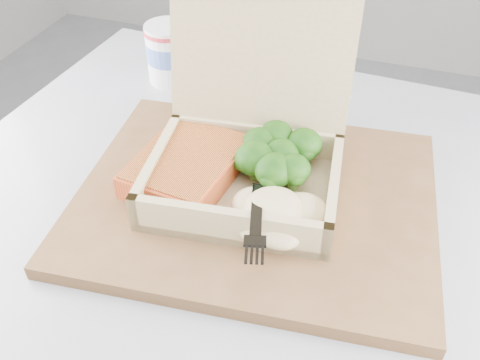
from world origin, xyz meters
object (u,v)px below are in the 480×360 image
(takeout_container, at_px, (249,143))
(paper_cup, at_px, (169,51))
(cafe_table, at_px, (248,343))
(serving_tray, at_px, (256,199))

(takeout_container, xyz_separation_m, paper_cup, (-0.19, 0.20, -0.02))
(takeout_container, bearing_deg, cafe_table, -77.87)
(serving_tray, relative_size, paper_cup, 4.48)
(serving_tray, xyz_separation_m, paper_cup, (-0.20, 0.22, 0.04))
(takeout_container, distance_m, paper_cup, 0.27)
(cafe_table, relative_size, paper_cup, 9.65)
(paper_cup, bearing_deg, takeout_container, -46.78)
(cafe_table, distance_m, takeout_container, 0.26)
(cafe_table, bearing_deg, paper_cup, 127.49)
(serving_tray, relative_size, takeout_container, 1.74)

